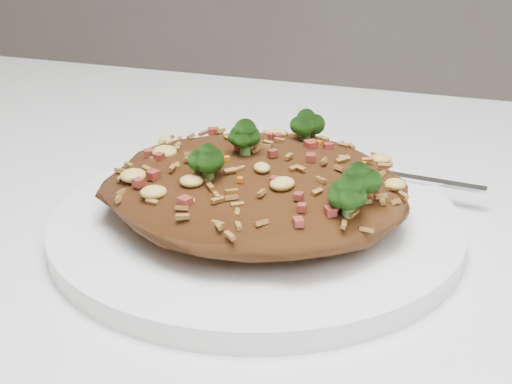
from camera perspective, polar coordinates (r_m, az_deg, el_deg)
dining_table at (r=0.50m, az=-7.01°, el=-13.24°), size 1.20×0.80×0.75m
plate at (r=0.46m, az=-0.00°, el=-2.50°), size 0.26×0.26×0.01m
fried_rice at (r=0.45m, az=0.08°, el=1.27°), size 0.19×0.18×0.06m
fork at (r=0.52m, az=10.12°, el=1.48°), size 0.16×0.03×0.00m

